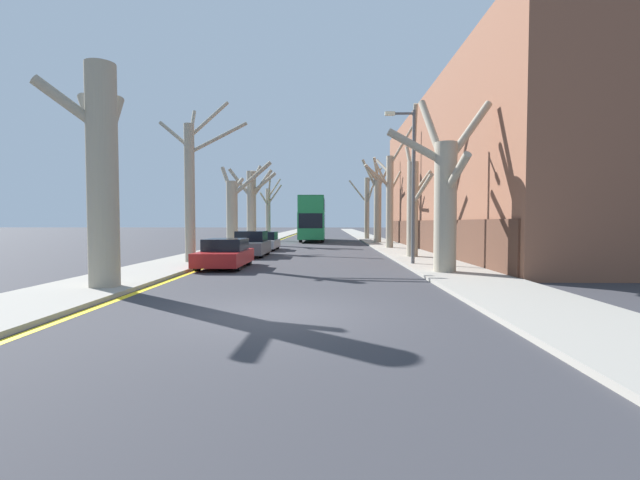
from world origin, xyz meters
The scene contains 20 objects.
ground_plane centered at (0.00, 0.00, 0.00)m, with size 300.00×300.00×0.00m, color #333338.
sidewalk_left centered at (-6.07, 50.00, 0.06)m, with size 3.08×120.00×0.12m, color gray.
sidewalk_right centered at (6.07, 50.00, 0.06)m, with size 3.08×120.00×0.12m, color gray.
building_facade_right centered at (12.60, 20.75, 5.32)m, with size 10.08×31.58×10.65m.
kerb_line_stripe centered at (-4.35, 50.00, 0.00)m, with size 0.24×120.00×0.01m, color yellow.
street_tree_left_0 centered at (-5.52, 3.12, 3.49)m, with size 1.99×2.38×6.59m.
street_tree_left_1 centered at (-5.42, 11.06, 3.84)m, with size 4.29×1.80×8.10m.
street_tree_left_2 centered at (-5.43, 19.99, 2.81)m, with size 3.84×2.17×6.15m.
street_tree_left_3 centered at (-5.65, 28.38, 3.71)m, with size 4.41×2.60×7.13m.
street_tree_left_4 centered at (-5.41, 36.95, 3.30)m, with size 2.27×3.87×6.82m.
street_tree_right_0 centered at (5.58, 7.21, 3.08)m, with size 4.12×3.85×7.16m.
street_tree_right_1 centered at (5.77, 14.31, 3.12)m, with size 1.62×3.47×8.02m.
street_tree_right_2 centered at (5.64, 22.63, 3.92)m, with size 3.57×3.06×8.86m.
street_tree_right_3 centered at (5.69, 31.06, 3.80)m, with size 3.00×1.73×8.04m.
street_tree_right_4 centered at (5.48, 39.49, 3.91)m, with size 3.64×3.05×8.07m.
double_decker_bus centered at (-0.57, 35.97, 2.58)m, with size 2.53×10.87×4.56m.
parked_car_0 centered at (-3.44, 9.37, 0.61)m, with size 1.89×3.98×1.28m.
parked_car_1 centered at (-3.44, 15.72, 0.70)m, with size 1.83×4.04×1.49m.
parked_car_2 centered at (-3.44, 21.42, 0.62)m, with size 1.70×4.02×1.32m.
lamp_post centered at (4.88, 10.34, 3.99)m, with size 1.40×0.20×7.08m.
Camera 1 is at (1.14, -9.29, 2.01)m, focal length 24.00 mm.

